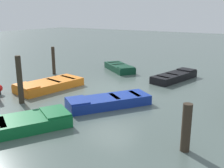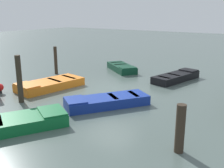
{
  "view_description": "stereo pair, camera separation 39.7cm",
  "coord_description": "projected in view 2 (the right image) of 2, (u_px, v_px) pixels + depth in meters",
  "views": [
    {
      "loc": [
        10.86,
        6.82,
        3.84
      ],
      "look_at": [
        0.0,
        0.0,
        0.35
      ],
      "focal_mm": 42.93,
      "sensor_mm": 36.0,
      "label": 1
    },
    {
      "loc": [
        10.64,
        7.15,
        3.84
      ],
      "look_at": [
        0.0,
        0.0,
        0.35
      ],
      "focal_mm": 42.93,
      "sensor_mm": 36.0,
      "label": 2
    }
  ],
  "objects": [
    {
      "name": "rowboat_green",
      "position": [
        9.0,
        124.0,
        8.92
      ],
      "size": [
        3.95,
        3.03,
        0.46
      ],
      "rotation": [
        0.0,
        0.0,
        2.62
      ],
      "color": "#0F602D",
      "rests_on": "ground_plane"
    },
    {
      "name": "mooring_piling_near_right",
      "position": [
        180.0,
        129.0,
        7.39
      ],
      "size": [
        0.27,
        0.27,
        1.41
      ],
      "primitive_type": "cylinder",
      "color": "#33281E",
      "rests_on": "ground_plane"
    },
    {
      "name": "mooring_piling_far_right",
      "position": [
        19.0,
        79.0,
        11.44
      ],
      "size": [
        0.23,
        0.23,
        2.07
      ],
      "primitive_type": "cylinder",
      "color": "#33281E",
      "rests_on": "ground_plane"
    },
    {
      "name": "marker_buoy",
      "position": [
        0.0,
        88.0,
        12.9
      ],
      "size": [
        0.36,
        0.36,
        0.48
      ],
      "color": "#262626",
      "rests_on": "ground_plane"
    },
    {
      "name": "rowboat_blue",
      "position": [
        106.0,
        101.0,
        11.18
      ],
      "size": [
        3.52,
        2.93,
        0.46
      ],
      "rotation": [
        0.0,
        0.0,
        5.68
      ],
      "color": "navy",
      "rests_on": "ground_plane"
    },
    {
      "name": "rowboat_orange",
      "position": [
        50.0,
        84.0,
        13.75
      ],
      "size": [
        3.59,
        2.07,
        0.46
      ],
      "rotation": [
        0.0,
        0.0,
        6.1
      ],
      "color": "orange",
      "rests_on": "ground_plane"
    },
    {
      "name": "mooring_piling_mid_right",
      "position": [
        56.0,
        60.0,
        16.8
      ],
      "size": [
        0.2,
        0.2,
        1.73
      ],
      "primitive_type": "cylinder",
      "color": "#33281E",
      "rests_on": "ground_plane"
    },
    {
      "name": "rowboat_black",
      "position": [
        176.0,
        77.0,
        15.3
      ],
      "size": [
        3.47,
        1.78,
        0.46
      ],
      "rotation": [
        0.0,
        0.0,
        2.91
      ],
      "color": "black",
      "rests_on": "ground_plane"
    },
    {
      "name": "rowboat_dark_green",
      "position": [
        122.0,
        68.0,
        17.82
      ],
      "size": [
        2.59,
        2.95,
        0.46
      ],
      "rotation": [
        0.0,
        0.0,
        0.93
      ],
      "color": "#0C3823",
      "rests_on": "ground_plane"
    },
    {
      "name": "ground_plane",
      "position": [
        112.0,
        91.0,
        13.38
      ],
      "size": [
        80.0,
        80.0,
        0.0
      ],
      "primitive_type": "plane",
      "color": "#4C5B56"
    }
  ]
}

